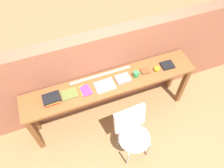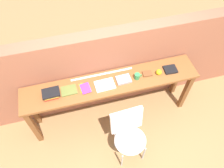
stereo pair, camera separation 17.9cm
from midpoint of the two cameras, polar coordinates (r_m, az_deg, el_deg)
name	(u,v)px [view 1 (the left image)]	position (r m, az deg, el deg)	size (l,w,h in m)	color
ground_plane	(117,128)	(3.64, -0.01, -11.56)	(40.00, 40.00, 0.00)	#9E7547
brick_wall_back	(103,71)	(3.34, -3.91, 3.31)	(6.00, 0.20, 1.48)	#9E5B42
sideboard	(111,88)	(3.14, -1.96, -1.12)	(2.50, 0.44, 0.88)	brown
chair_white_moulded	(133,132)	(3.04, 3.75, -12.42)	(0.46, 0.47, 0.89)	white
book_stack_leftmost	(52,99)	(2.94, -17.21, -3.82)	(0.23, 0.17, 0.08)	red
magazine_cycling	(69,94)	(2.97, -12.77, -2.60)	(0.21, 0.17, 0.02)	olive
pamphlet_pile_colourful	(86,90)	(2.97, -8.64, -1.60)	(0.16, 0.20, 0.01)	yellow
book_open_centre	(105,85)	(2.98, -3.59, -0.46)	(0.27, 0.19, 0.02)	white
book_grey_hardcover	(123,79)	(3.04, 1.17, 1.38)	(0.20, 0.15, 0.03)	#9E9EA3
mug	(136,74)	(3.06, 4.66, 2.48)	(0.11, 0.08, 0.09)	#338C4C
leather_journal_brown	(145,71)	(3.16, 7.14, 3.33)	(0.13, 0.10, 0.02)	brown
sports_ball_small	(157,69)	(3.17, 10.02, 3.92)	(0.08, 0.08, 0.08)	yellow
book_repair_rightmost	(167,65)	(3.28, 12.73, 4.78)	(0.18, 0.15, 0.03)	black
ruler_metal_back_edge	(101,75)	(3.11, -4.63, 2.30)	(0.90, 0.03, 0.00)	silver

